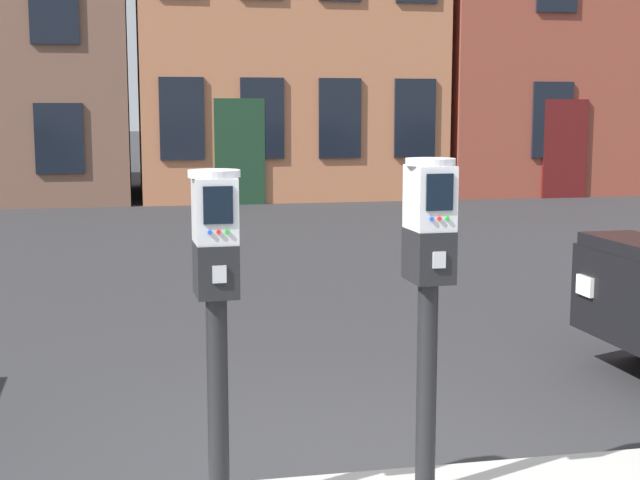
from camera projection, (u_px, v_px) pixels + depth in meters
name	position (u px, v px, depth m)	size (l,w,h in m)	color
parking_meter_near_kerb	(216.00, 280.00, 3.75)	(0.22, 0.26, 1.48)	black
parking_meter_twin_adjacent	(429.00, 267.00, 3.93)	(0.22, 0.26, 1.52)	black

